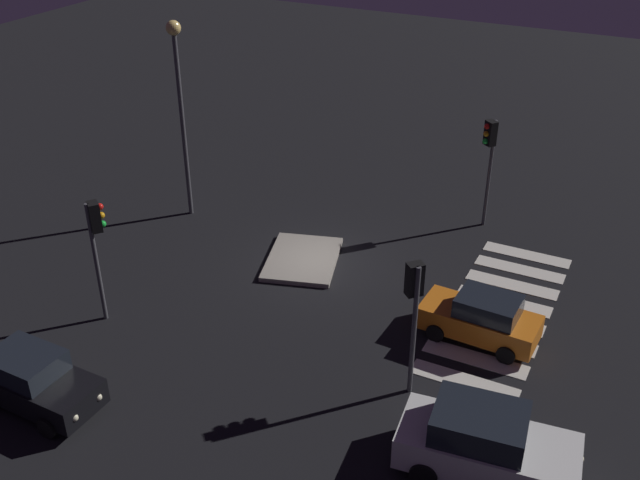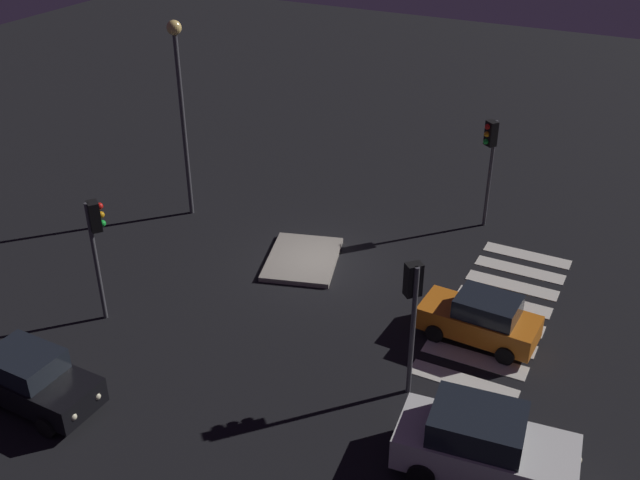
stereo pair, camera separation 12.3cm
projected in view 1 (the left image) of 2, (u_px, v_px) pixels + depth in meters
ground_plane at (320, 263)px, 27.13m from camera, size 80.00×80.00×0.00m
traffic_island at (303, 259)px, 27.22m from camera, size 3.94×3.37×0.18m
car_black at (33, 380)px, 20.18m from camera, size 1.87×3.87×1.67m
car_white at (485, 444)px, 17.93m from camera, size 2.45×4.57×1.92m
car_orange at (481, 318)px, 22.78m from camera, size 1.88×3.75×1.60m
traffic_light_south at (414, 296)px, 19.60m from camera, size 0.54×0.53×4.16m
traffic_light_east at (489, 148)px, 28.06m from camera, size 0.53×0.54×4.45m
traffic_light_west at (96, 232)px, 22.61m from camera, size 0.53×0.54×4.21m
street_lamp at (179, 88)px, 28.00m from camera, size 0.56×0.56×7.93m
crosswalk_near at (499, 310)px, 24.51m from camera, size 8.75×3.20×0.02m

